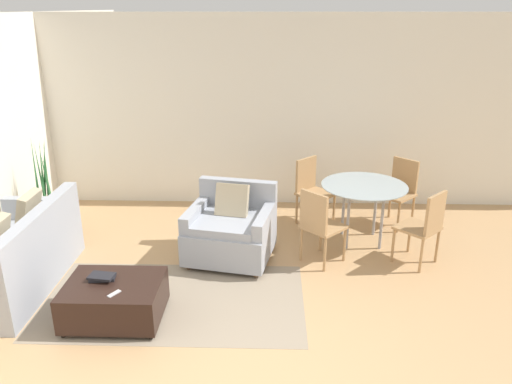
% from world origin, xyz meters
% --- Properties ---
extents(ground_plane, '(20.00, 20.00, 0.00)m').
position_xyz_m(ground_plane, '(0.00, 0.00, 0.00)').
color(ground_plane, tan).
extents(wall_back, '(12.00, 0.06, 2.75)m').
position_xyz_m(wall_back, '(0.00, 3.85, 1.38)').
color(wall_back, white).
rests_on(wall_back, ground_plane).
extents(area_rug, '(2.63, 1.48, 0.01)m').
position_xyz_m(area_rug, '(-0.74, 1.06, 0.00)').
color(area_rug, gray).
rests_on(area_rug, ground_plane).
extents(couch, '(0.92, 1.79, 0.91)m').
position_xyz_m(couch, '(-2.48, 1.30, 0.30)').
color(couch, '#999EA8').
rests_on(couch, ground_plane).
extents(armchair, '(1.10, 1.05, 0.90)m').
position_xyz_m(armchair, '(-0.23, 2.02, 0.35)').
color(armchair, '#999EA8').
rests_on(armchair, ground_plane).
extents(ottoman, '(0.90, 0.70, 0.38)m').
position_xyz_m(ottoman, '(-1.24, 0.73, 0.21)').
color(ottoman, black).
rests_on(ottoman, ground_plane).
extents(book_stack, '(0.25, 0.18, 0.05)m').
position_xyz_m(book_stack, '(-1.36, 0.80, 0.41)').
color(book_stack, black).
rests_on(book_stack, ottoman).
extents(tv_remote_primary, '(0.11, 0.13, 0.01)m').
position_xyz_m(tv_remote_primary, '(-1.17, 0.55, 0.39)').
color(tv_remote_primary, '#B7B7BC').
rests_on(tv_remote_primary, ottoman).
extents(potted_plant, '(0.39, 0.39, 1.31)m').
position_xyz_m(potted_plant, '(-2.64, 2.60, 0.28)').
color(potted_plant, brown).
rests_on(potted_plant, ground_plane).
extents(dining_table, '(1.05, 1.05, 0.76)m').
position_xyz_m(dining_table, '(1.38, 2.50, 0.67)').
color(dining_table, '#99A8AD').
rests_on(dining_table, ground_plane).
extents(dining_chair_near_left, '(0.59, 0.59, 0.90)m').
position_xyz_m(dining_chair_near_left, '(0.78, 1.90, 0.52)').
color(dining_chair_near_left, tan).
rests_on(dining_chair_near_left, ground_plane).
extents(dining_chair_near_right, '(0.59, 0.59, 0.90)m').
position_xyz_m(dining_chair_near_right, '(1.98, 1.90, 0.52)').
color(dining_chair_near_right, tan).
rests_on(dining_chair_near_right, ground_plane).
extents(dining_chair_far_left, '(0.59, 0.59, 0.90)m').
position_xyz_m(dining_chair_far_left, '(0.78, 3.10, 0.52)').
color(dining_chair_far_left, tan).
rests_on(dining_chair_far_left, ground_plane).
extents(dining_chair_far_right, '(0.59, 0.59, 0.90)m').
position_xyz_m(dining_chair_far_right, '(1.98, 3.10, 0.52)').
color(dining_chair_far_right, tan).
rests_on(dining_chair_far_right, ground_plane).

